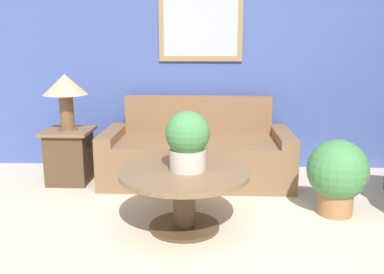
# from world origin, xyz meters

# --- Properties ---
(wall_back) EXTENTS (6.97, 0.09, 2.60)m
(wall_back) POSITION_xyz_m (-0.01, 2.87, 1.31)
(wall_back) COLOR #42569E
(wall_back) RESTS_ON ground_plane
(couch_main) EXTENTS (2.07, 0.93, 0.91)m
(couch_main) POSITION_xyz_m (-0.49, 2.27, 0.30)
(couch_main) COLOR brown
(couch_main) RESTS_ON ground_plane
(coffee_table) EXTENTS (1.07, 1.07, 0.50)m
(coffee_table) POSITION_xyz_m (-0.55, 0.98, 0.36)
(coffee_table) COLOR #4C3823
(coffee_table) RESTS_ON ground_plane
(side_table) EXTENTS (0.51, 0.51, 0.60)m
(side_table) POSITION_xyz_m (-1.90, 2.14, 0.30)
(side_table) COLOR #4C3823
(side_table) RESTS_ON ground_plane
(table_lamp) EXTENTS (0.48, 0.48, 0.60)m
(table_lamp) POSITION_xyz_m (-1.90, 2.14, 1.04)
(table_lamp) COLOR brown
(table_lamp) RESTS_ON side_table
(potted_plant_on_table) EXTENTS (0.37, 0.37, 0.49)m
(potted_plant_on_table) POSITION_xyz_m (-0.52, 1.02, 0.76)
(potted_plant_on_table) COLOR beige
(potted_plant_on_table) RESTS_ON coffee_table
(potted_plant_floor) EXTENTS (0.54, 0.54, 0.69)m
(potted_plant_floor) POSITION_xyz_m (0.80, 1.35, 0.38)
(potted_plant_floor) COLOR #9E6B42
(potted_plant_floor) RESTS_ON ground_plane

